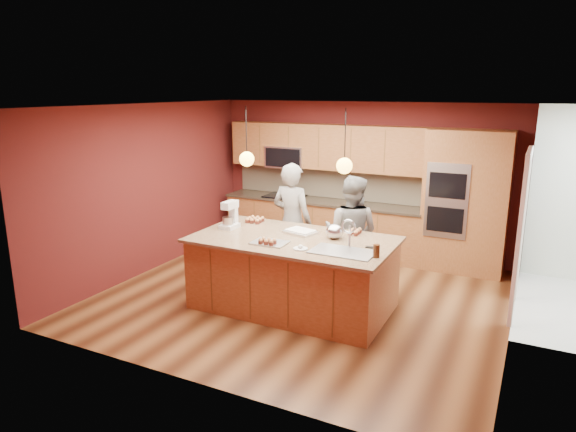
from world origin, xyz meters
The scene contains 24 objects.
floor centered at (0.00, 0.00, 0.00)m, with size 5.50×5.50×0.00m, color #432211.
ceiling centered at (0.00, 0.00, 2.70)m, with size 5.50×5.50×0.00m, color white.
wall_back centered at (0.00, 2.50, 1.35)m, with size 5.50×5.50×0.00m, color #521717.
wall_front centered at (0.00, -2.50, 1.35)m, with size 5.50×5.50×0.00m, color #521717.
wall_left centered at (-2.75, 0.00, 1.35)m, with size 5.00×5.00×0.00m, color #521717.
wall_right centered at (2.75, 0.00, 1.35)m, with size 5.00×5.00×0.00m, color #521717.
cabinet_run centered at (-0.68, 2.25, 0.98)m, with size 3.74×0.64×2.30m.
oven_column centered at (1.85, 2.19, 1.15)m, with size 1.30×0.62×2.30m.
doorway_trim centered at (2.73, 0.80, 1.05)m, with size 0.08×1.11×2.20m, color white, non-canonical shape.
pendant_left centered at (-0.68, -0.36, 2.00)m, with size 0.20×0.20×0.80m.
pendant_right centered at (0.71, -0.36, 2.00)m, with size 0.20×0.20×0.80m.
island centered at (0.03, -0.37, 0.50)m, with size 2.67×1.49×1.36m.
person_left centered at (-0.49, 0.64, 0.92)m, with size 0.67×0.44×1.83m, color black.
person_right centered at (0.47, 0.64, 0.85)m, with size 0.83×0.65×1.71m, color gray.
stand_mixer centered at (-1.02, -0.30, 1.15)m, with size 0.21×0.29×0.39m.
sheet_cake centered at (0.00, -0.10, 1.01)m, with size 0.49×0.41×0.05m.
cooling_rack centered at (-0.15, -0.71, 0.99)m, with size 0.45×0.32×0.02m, color #B5B8BC.
mixing_bowl centered at (0.51, -0.13, 1.08)m, with size 0.24×0.24×0.20m, color silver.
plate centered at (0.31, -0.76, 0.99)m, with size 0.18×0.18×0.01m, color silver.
tumbler centered at (1.24, -0.64, 1.06)m, with size 0.08×0.08×0.16m, color #3D1F0E.
phone centered at (1.07, -0.31, 0.99)m, with size 0.13×0.07×0.01m, color black.
cupcakes_left centered at (-0.87, 0.14, 1.02)m, with size 0.25×0.25×0.07m, color #C3824D, non-canonical shape.
cupcakes_rack centered at (-0.14, -0.80, 1.04)m, with size 0.23×0.16×0.07m, color #C3824D, non-canonical shape.
cupcakes_right centered at (0.69, 0.19, 1.02)m, with size 0.16×0.24×0.07m, color #C3824D, non-canonical shape.
Camera 1 is at (2.88, -6.27, 2.93)m, focal length 32.00 mm.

